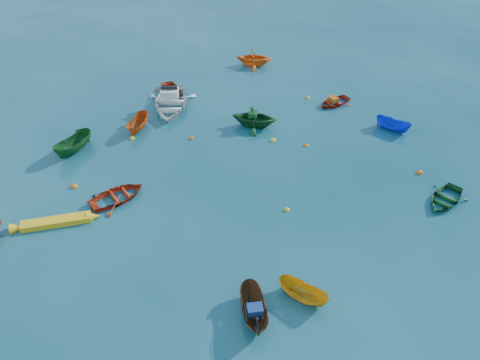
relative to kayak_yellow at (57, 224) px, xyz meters
name	(u,v)px	position (x,y,z in m)	size (l,w,h in m)	color
ground	(273,246)	(10.07, -5.17, 0.00)	(160.00, 160.00, 0.00)	#0A3C4E
sampan_brown_mid	(254,316)	(7.77, -8.65, 0.00)	(1.06, 2.83, 1.09)	#52321D
sampan_yellow_mid	(302,298)	(10.12, -8.49, 0.00)	(0.91, 2.42, 0.94)	#CA8A11
dinghy_green_e	(444,201)	(20.27, -5.15, 0.00)	(2.03, 2.84, 0.59)	#124E20
dinghy_red_nw	(118,199)	(3.29, 0.93, 0.00)	(2.23, 3.12, 0.65)	#B4290F
sampan_orange_n	(139,130)	(5.57, 7.58, 0.00)	(0.98, 2.60, 1.00)	#BA4911
dinghy_green_n	(254,126)	(13.04, 5.46, 0.00)	(2.59, 3.00, 1.58)	#10461D
dinghy_red_ne	(334,104)	(19.55, 6.35, 0.00)	(1.84, 2.57, 0.53)	#B21D0E
sampan_blue_far	(392,130)	(21.62, 2.03, 0.00)	(0.90, 2.38, 0.92)	#102CCF
dinghy_red_far	(171,94)	(8.70, 11.65, 0.00)	(2.18, 3.04, 0.63)	red
dinghy_orange_far	(254,65)	(16.31, 14.28, 0.00)	(2.50, 2.90, 1.53)	orange
sampan_green_far	(76,151)	(1.37, 6.39, 0.00)	(1.12, 2.99, 1.15)	#13511C
kayak_yellow	(57,224)	(0.00, 0.00, 0.00)	(0.63, 4.21, 0.43)	yellow
motorboat_white	(171,108)	(8.25, 9.73, 0.00)	(3.49, 4.88, 1.61)	white
tarp_blue_a	(255,309)	(7.74, -8.80, 0.71)	(0.66, 0.50, 0.32)	navy
tarp_green_b	(253,114)	(12.96, 5.51, 0.96)	(0.69, 0.52, 0.34)	#12491F
tarp_orange_b	(333,99)	(19.46, 6.33, 0.43)	(0.66, 0.50, 0.32)	#BD5613
buoy_ye_a	(287,210)	(11.77, -2.98, 0.00)	(0.31, 0.31, 0.31)	yellow
buoy_or_b	(419,173)	(20.52, -2.57, 0.00)	(0.37, 0.37, 0.37)	#FF5D0D
buoy_or_c	(74,187)	(1.05, 2.82, 0.00)	(0.39, 0.39, 0.39)	orange
buoy_ye_c	(273,140)	(13.59, 3.44, 0.00)	(0.35, 0.35, 0.35)	yellow
buoy_or_d	(306,146)	(15.39, 2.19, 0.00)	(0.29, 0.29, 0.29)	orange
buoy_ye_d	(132,139)	(4.97, 6.63, 0.00)	(0.33, 0.33, 0.33)	gold
buoy_or_e	(192,139)	(8.63, 5.36, 0.00)	(0.31, 0.31, 0.31)	#DB580B
buoy_ye_e	(308,98)	(18.15, 7.78, 0.00)	(0.32, 0.32, 0.32)	yellow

